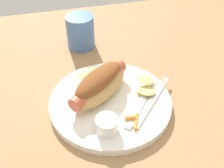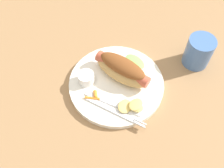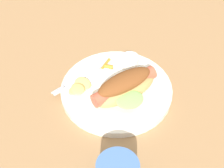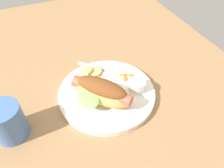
{
  "view_description": "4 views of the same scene",
  "coord_description": "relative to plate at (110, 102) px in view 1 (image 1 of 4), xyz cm",
  "views": [
    {
      "loc": [
        12.88,
        41.56,
        41.61
      ],
      "look_at": [
        2.95,
        2.25,
        6.04
      ],
      "focal_mm": 43.82,
      "sensor_mm": 36.0,
      "label": 1
    },
    {
      "loc": [
        -32.51,
        12.8,
        59.46
      ],
      "look_at": [
        1.74,
        3.71,
        3.82
      ],
      "focal_mm": 41.39,
      "sensor_mm": 36.0,
      "label": 2
    },
    {
      "loc": [
        7.2,
        -50.28,
        57.65
      ],
      "look_at": [
        2.33,
        0.95,
        3.94
      ],
      "focal_mm": 54.16,
      "sensor_mm": 36.0,
      "label": 3
    },
    {
      "loc": [
        39.25,
        -12.02,
        43.43
      ],
      "look_at": [
        3.7,
        3.43,
        4.21
      ],
      "focal_mm": 34.73,
      "sensor_mm": 36.0,
      "label": 4
    }
  ],
  "objects": [
    {
      "name": "hot_dog",
      "position": [
        1.92,
        -2.34,
        3.7
      ],
      "size": [
        16.29,
        15.17,
        5.94
      ],
      "rotation": [
        0.0,
        0.0,
        3.84
      ],
      "color": "tan",
      "rests_on": "plate"
    },
    {
      "name": "chips_pile",
      "position": [
        -8.11,
        -1.21,
        1.73
      ],
      "size": [
        5.75,
        7.56,
        1.91
      ],
      "color": "#E6C86A",
      "rests_on": "plate"
    },
    {
      "name": "carrot_garnish",
      "position": [
        -2.7,
        6.78,
        1.22
      ],
      "size": [
        2.72,
        3.84,
        0.99
      ],
      "color": "orange",
      "rests_on": "plate"
    },
    {
      "name": "drinking_cup",
      "position": [
        2.21,
        -24.03,
        3.62
      ],
      "size": [
        7.34,
        7.34,
        8.85
      ],
      "primitive_type": "cylinder",
      "color": "#4770B2",
      "rests_on": "ground_plane"
    },
    {
      "name": "ground_plane",
      "position": [
        -3.25,
        -2.1,
        -1.7
      ],
      "size": [
        120.0,
        90.0,
        1.8
      ],
      "primitive_type": "cube",
      "color": "#9E754C"
    },
    {
      "name": "plate",
      "position": [
        0.0,
        0.0,
        0.0
      ],
      "size": [
        25.41,
        25.41,
        1.6
      ],
      "primitive_type": "cylinder",
      "color": "white",
      "rests_on": "ground_plane"
    },
    {
      "name": "knife",
      "position": [
        -5.89,
        2.51,
        0.98
      ],
      "size": [
        10.72,
        12.76,
        0.36
      ],
      "primitive_type": "cube",
      "rotation": [
        0.0,
        0.0,
        4.03
      ],
      "color": "silver",
      "rests_on": "plate"
    },
    {
      "name": "fork",
      "position": [
        -8.07,
        2.82,
        1.0
      ],
      "size": [
        12.25,
        12.96,
        0.4
      ],
      "rotation": [
        0.0,
        0.0,
        3.96
      ],
      "color": "silver",
      "rests_on": "plate"
    },
    {
      "name": "sauce_ramekin",
      "position": [
        2.55,
        7.57,
        2.24
      ],
      "size": [
        4.3,
        4.3,
        2.88
      ],
      "primitive_type": "cylinder",
      "color": "white",
      "rests_on": "plate"
    }
  ]
}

